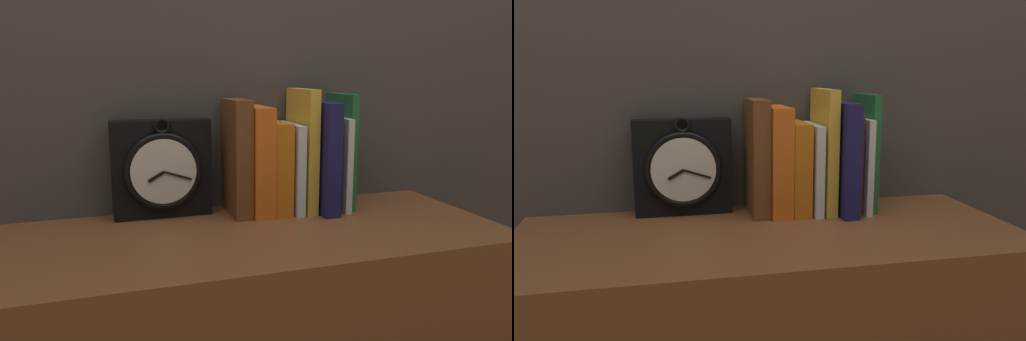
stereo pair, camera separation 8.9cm
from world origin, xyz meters
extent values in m
cube|color=#47423D|center=(0.00, 0.22, 1.30)|extent=(6.00, 0.05, 2.60)
cube|color=black|center=(-0.15, 0.16, 1.01)|extent=(0.19, 0.05, 0.19)
torus|color=black|center=(-0.15, 0.13, 1.01)|extent=(0.15, 0.01, 0.15)
cylinder|color=white|center=(-0.15, 0.13, 1.01)|extent=(0.13, 0.01, 0.13)
cube|color=black|center=(-0.16, 0.12, 1.00)|extent=(0.03, 0.00, 0.02)
cube|color=black|center=(-0.12, 0.12, 1.00)|extent=(0.05, 0.00, 0.02)
torus|color=black|center=(-0.15, 0.13, 1.10)|extent=(0.03, 0.01, 0.03)
cube|color=brown|center=(0.00, 0.12, 1.03)|extent=(0.04, 0.11, 0.23)
cube|color=orange|center=(0.04, 0.12, 1.02)|extent=(0.04, 0.12, 0.22)
cube|color=orange|center=(0.08, 0.12, 1.01)|extent=(0.04, 0.12, 0.19)
cube|color=white|center=(0.11, 0.12, 1.00)|extent=(0.02, 0.13, 0.18)
cube|color=yellow|center=(0.14, 0.12, 1.04)|extent=(0.02, 0.13, 0.25)
cube|color=navy|center=(0.17, 0.10, 1.03)|extent=(0.03, 0.15, 0.23)
cube|color=brown|center=(0.20, 0.12, 1.01)|extent=(0.02, 0.12, 0.21)
cube|color=white|center=(0.21, 0.11, 1.01)|extent=(0.01, 0.14, 0.19)
cube|color=#226A36|center=(0.23, 0.12, 1.03)|extent=(0.02, 0.12, 0.24)
camera|label=1|loc=(-0.27, -0.83, 1.20)|focal=35.00mm
camera|label=2|loc=(-0.18, -0.85, 1.20)|focal=35.00mm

